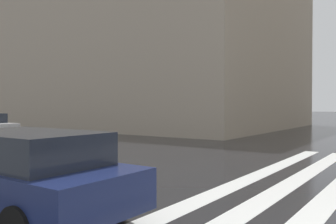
{
  "coord_description": "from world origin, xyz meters",
  "views": [
    {
      "loc": [
        -4.33,
        0.93,
        1.82
      ],
      "look_at": [
        7.15,
        8.95,
        1.57
      ],
      "focal_mm": 38.38,
      "sensor_mm": 36.0,
      "label": 1
    }
  ],
  "objects": [
    {
      "name": "haussmann_block_mid",
      "position": [
        21.8,
        22.85,
        9.24
      ],
      "size": [
        18.6,
        27.43,
        18.87
      ],
      "color": "tan",
      "rests_on": "ground_plane"
    },
    {
      "name": "car_navy",
      "position": [
        -1.0,
        6.08,
        0.76
      ],
      "size": [
        1.85,
        4.1,
        1.41
      ],
      "color": "navy",
      "rests_on": "ground_plane"
    }
  ]
}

